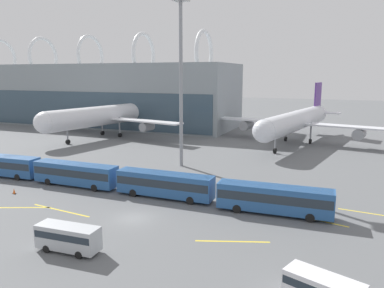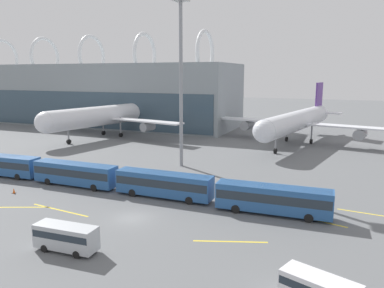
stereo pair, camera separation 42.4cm
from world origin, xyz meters
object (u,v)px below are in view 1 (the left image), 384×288
object	(u,v)px
shuttle_bus_0	(2,164)
shuttle_bus_2	(165,183)
floodlight_mast	(181,64)
shuttle_bus_3	(274,198)
airliner_at_gate_near	(108,115)
service_van_foreground	(68,236)
shuttle_bus_1	(75,173)
traffic_cone_0	(14,191)
airliner_at_gate_far	(298,120)

from	to	relation	value
shuttle_bus_0	shuttle_bus_2	world-z (taller)	same
floodlight_mast	shuttle_bus_0	bearing A→B (deg)	-144.48
shuttle_bus_3	airliner_at_gate_near	bearing A→B (deg)	139.48
airliner_at_gate_near	shuttle_bus_3	world-z (taller)	airliner_at_gate_near
shuttle_bus_2	service_van_foreground	bearing A→B (deg)	-95.19
shuttle_bus_1	shuttle_bus_3	size ratio (longest dim) A/B	0.99
airliner_at_gate_near	shuttle_bus_0	xyz separation A→B (m)	(6.43, -38.51, -3.61)
shuttle_bus_0	floodlight_mast	world-z (taller)	floodlight_mast
traffic_cone_0	airliner_at_gate_near	bearing A→B (deg)	108.83
shuttle_bus_0	shuttle_bus_1	size ratio (longest dim) A/B	1.01
shuttle_bus_0	traffic_cone_0	size ratio (longest dim) A/B	18.05
airliner_at_gate_far	shuttle_bus_2	distance (m)	48.72
shuttle_bus_3	floodlight_mast	distance (m)	30.02
shuttle_bus_2	traffic_cone_0	world-z (taller)	shuttle_bus_2
airliner_at_gate_far	shuttle_bus_1	xyz separation A→B (m)	(-25.56, -47.31, -3.35)
shuttle_bus_1	shuttle_bus_2	distance (m)	14.16
airliner_at_gate_near	service_van_foreground	size ratio (longest dim) A/B	7.22
airliner_at_gate_far	traffic_cone_0	xyz separation A→B (m)	(-30.99, -53.32, -4.94)
shuttle_bus_2	traffic_cone_0	bearing A→B (deg)	-162.78
floodlight_mast	shuttle_bus_2	bearing A→B (deg)	-73.69
shuttle_bus_1	airliner_at_gate_far	bearing A→B (deg)	61.66
airliner_at_gate_near	shuttle_bus_2	distance (m)	51.92
shuttle_bus_0	floodlight_mast	xyz separation A→B (m)	(23.46, 16.74, 15.63)
shuttle_bus_3	shuttle_bus_1	bearing A→B (deg)	177.04
traffic_cone_0	floodlight_mast	bearing A→B (deg)	57.04
shuttle_bus_2	shuttle_bus_3	xyz separation A→B (m)	(14.16, -0.53, 0.00)
shuttle_bus_1	shuttle_bus_3	distance (m)	28.33
shuttle_bus_0	service_van_foreground	bearing A→B (deg)	-34.73
airliner_at_gate_near	shuttle_bus_0	distance (m)	39.21
airliner_at_gate_far	shuttle_bus_0	bearing A→B (deg)	-28.82
shuttle_bus_3	floodlight_mast	xyz separation A→B (m)	(-19.03, 17.17, 15.63)
airliner_at_gate_near	shuttle_bus_2	size ratio (longest dim) A/B	3.33
airliner_at_gate_far	shuttle_bus_2	bearing A→B (deg)	-2.39
shuttle_bus_1	service_van_foreground	xyz separation A→B (m)	(12.64, -16.71, -0.51)
shuttle_bus_0	shuttle_bus_1	world-z (taller)	same
shuttle_bus_0	shuttle_bus_3	world-z (taller)	same
shuttle_bus_2	shuttle_bus_0	bearing A→B (deg)	-179.79
airliner_at_gate_near	shuttle_bus_1	world-z (taller)	airliner_at_gate_near
airliner_at_gate_near	traffic_cone_0	distance (m)	47.28
airliner_at_gate_far	traffic_cone_0	bearing A→B (deg)	-18.99
shuttle_bus_2	traffic_cone_0	distance (m)	20.57
airliner_at_gate_far	floodlight_mast	size ratio (longest dim) A/B	1.67
service_van_foreground	floodlight_mast	size ratio (longest dim) A/B	0.21
shuttle_bus_0	shuttle_bus_3	size ratio (longest dim) A/B	1.00
shuttle_bus_3	service_van_foreground	distance (m)	22.59
shuttle_bus_0	floodlight_mast	distance (m)	32.78
floodlight_mast	traffic_cone_0	bearing A→B (deg)	-122.96
floodlight_mast	traffic_cone_0	distance (m)	32.07
shuttle_bus_0	airliner_at_gate_far	bearing A→B (deg)	47.16
shuttle_bus_2	traffic_cone_0	xyz separation A→B (m)	(-19.59, -6.07, -1.59)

